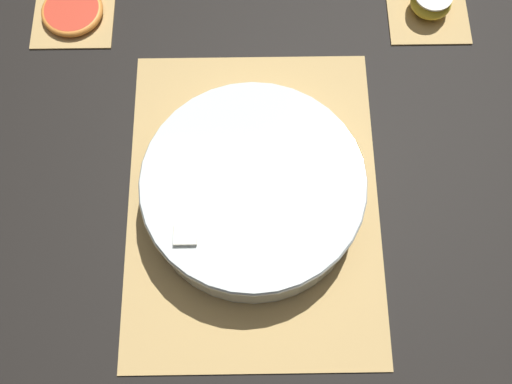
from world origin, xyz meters
The scene contains 7 objects.
ground_plane centered at (0.00, 0.00, 0.00)m, with size 6.00×6.00×0.00m, color black.
bamboo_mat_center centered at (0.00, 0.00, 0.00)m, with size 0.48×0.35×0.01m.
coaster_mat_near_right centered at (0.32, -0.29, 0.00)m, with size 0.13×0.13×0.01m.
coaster_mat_far_right centered at (0.32, 0.29, 0.00)m, with size 0.13×0.13×0.01m.
fruit_salad_bowl centered at (0.00, 0.00, 0.05)m, with size 0.30×0.30×0.08m.
apple_half centered at (0.32, -0.29, 0.02)m, with size 0.06×0.06×0.04m.
grapefruit_slice centered at (0.32, 0.29, 0.01)m, with size 0.10×0.10×0.01m.
Camera 1 is at (-0.29, 0.00, 0.80)m, focal length 42.00 mm.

